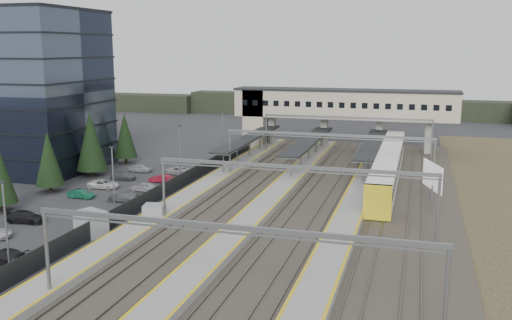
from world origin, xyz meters
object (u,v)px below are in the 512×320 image
(relay_cabin_near, at_px, (91,223))
(footbridge, at_px, (329,107))
(billboard, at_px, (432,178))
(relay_cabin_far, at_px, (154,214))
(train, at_px, (389,166))
(office_building, at_px, (15,90))

(relay_cabin_near, bearing_deg, footbridge, 74.92)
(relay_cabin_near, height_order, footbridge, footbridge)
(footbridge, distance_m, billboard, 40.21)
(relay_cabin_near, height_order, relay_cabin_far, relay_cabin_near)
(footbridge, xyz_separation_m, billboard, (17.97, -35.71, -4.31))
(relay_cabin_far, bearing_deg, train, 49.82)
(relay_cabin_far, height_order, billboard, billboard)
(train, bearing_deg, office_building, -172.78)
(train, height_order, billboard, billboard)
(relay_cabin_near, height_order, billboard, billboard)
(office_building, relative_size, relay_cabin_far, 9.67)
(billboard, bearing_deg, train, 113.90)
(relay_cabin_near, distance_m, footbridge, 58.18)
(office_building, height_order, train, office_building)
(relay_cabin_near, relative_size, train, 0.09)
(relay_cabin_far, xyz_separation_m, train, (23.08, 27.33, 1.16))
(relay_cabin_far, height_order, footbridge, footbridge)
(office_building, height_order, billboard, office_building)
(footbridge, height_order, train, footbridge)
(train, bearing_deg, relay_cabin_near, -129.72)
(office_building, xyz_separation_m, train, (56.00, 7.10, -10.02))
(billboard, bearing_deg, footbridge, 116.72)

